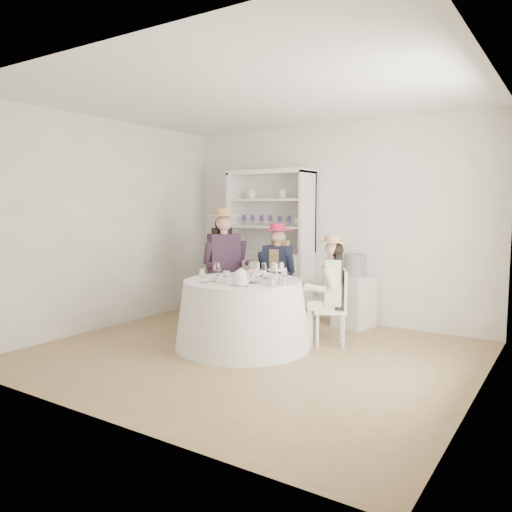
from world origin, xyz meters
The scene contains 23 objects.
ground centered at (0.00, 0.00, 0.00)m, with size 4.50×4.50×0.00m, color olive.
ceiling centered at (0.00, 0.00, 2.70)m, with size 4.50×4.50×0.00m, color white.
wall_back centered at (0.00, 2.00, 1.35)m, with size 4.50×4.50×0.00m, color silver.
wall_front centered at (0.00, -2.00, 1.35)m, with size 4.50×4.50×0.00m, color silver.
wall_left centered at (-2.25, 0.00, 1.35)m, with size 4.50×4.50×0.00m, color silver.
wall_right centered at (2.25, 0.00, 1.35)m, with size 4.50×4.50×0.00m, color silver.
tea_table centered at (-0.23, 0.18, 0.38)m, with size 1.52×1.52×0.76m.
hutch centered at (-0.83, 1.77, 0.75)m, with size 1.34×0.73×2.09m.
side_table centered at (0.46, 1.75, 0.34)m, with size 0.43×0.43×0.67m, color silver.
hatbox centered at (0.46, 1.75, 0.82)m, with size 0.29×0.29×0.29m, color black.
guest_left centered at (-0.97, 0.84, 0.88)m, with size 0.67×0.63×1.55m.
guest_mid centered at (-0.37, 1.16, 0.77)m, with size 0.50×0.52×1.36m.
guest_right centered at (0.56, 0.77, 0.71)m, with size 0.54×0.49×1.26m.
spare_chair centered at (-0.52, 0.92, 0.48)m, with size 0.48×0.48×0.89m.
teacup_a centered at (-0.51, 0.25, 0.79)m, with size 0.08×0.08×0.07m, color white.
teacup_b centered at (-0.19, 0.48, 0.80)m, with size 0.07×0.07×0.07m, color white.
teacup_c centered at (-0.03, 0.39, 0.79)m, with size 0.09×0.09×0.07m, color white.
flower_bowl centered at (-0.05, 0.09, 0.79)m, with size 0.23×0.23×0.06m, color white.
flower_arrangement centered at (-0.04, 0.15, 0.85)m, with size 0.18×0.18×0.07m.
table_teapot centered at (0.00, -0.18, 0.84)m, with size 0.26×0.19×0.20m.
sandwich_plate centered at (-0.34, -0.13, 0.78)m, with size 0.28×0.28×0.06m.
cupcake_stand centered at (0.29, 0.04, 0.85)m, with size 0.25×0.25×0.24m.
stemware_set centered at (-0.23, 0.18, 0.84)m, with size 0.97×0.94×0.15m.
Camera 1 is at (2.91, -4.37, 1.58)m, focal length 35.00 mm.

